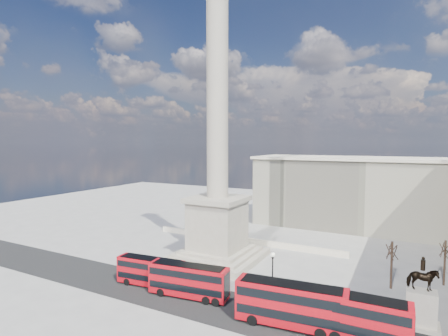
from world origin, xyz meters
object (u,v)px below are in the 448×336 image
Objects in this scene: nelsons_column at (217,185)px; pedestrian_walking at (258,294)px; red_bus_c at (291,304)px; victorian_lamp at (273,273)px; red_bus_a at (151,272)px; red_bus_b at (189,280)px; pedestrian_standing at (344,301)px; equestrian_statue at (421,303)px; pedestrian_crossing at (303,299)px; red_bus_d at (350,316)px.

pedestrian_walking is (12.11, -11.50, -12.05)m from nelsons_column.
red_bus_c is 6.20m from victorian_lamp.
red_bus_b reaches higher than red_bus_a.
nelsons_column is 4.12× the size of red_bus_c.
red_bus_a reaches higher than pedestrian_standing.
equestrian_statue reaches higher than red_bus_c.
pedestrian_crossing is (-0.07, 5.33, -1.59)m from red_bus_c.
red_bus_c is at bearing -177.05° from red_bus_d.
red_bus_b is at bearing 83.97° from pedestrian_crossing.
pedestrian_walking is (-18.06, -2.34, -1.83)m from equestrian_statue.
nelsons_column reaches higher than pedestrian_standing.
red_bus_a is 26.50m from red_bus_d.
red_bus_a is at bearing 176.64° from red_bus_d.
nelsons_column is at bearing 133.01° from red_bus_c.
nelsons_column is 26.52m from pedestrian_standing.
red_bus_a is 5.17× the size of pedestrian_standing.
red_bus_c is at bearing -41.44° from nelsons_column.
nelsons_column is 28.64× the size of pedestrian_walking.
equestrian_statue reaches higher than pedestrian_crossing.
victorian_lamp is at bearing 155.36° from red_bus_d.
red_bus_b is 1.38× the size of equestrian_statue.
victorian_lamp is at bearing -173.77° from equestrian_statue.
red_bus_b is at bearing -9.23° from red_bus_a.
red_bus_b is 19.88m from red_bus_d.
pedestrian_standing reaches higher than pedestrian_walking.
red_bus_c reaches higher than red_bus_a.
red_bus_c is at bearing 13.65° from pedestrian_standing.
equestrian_statue is at bearing 3.27° from red_bus_a.
red_bus_c is 7.18m from pedestrian_walking.
red_bus_c is 8.52m from pedestrian_standing.
red_bus_d reaches higher than pedestrian_crossing.
pedestrian_crossing is (5.55, 1.18, 0.07)m from pedestrian_walking.
equestrian_statue reaches higher than pedestrian_walking.
victorian_lamp reaches higher than red_bus_c.
red_bus_a is 6.62m from red_bus_b.
red_bus_a is at bearing 155.78° from pedestrian_walking.
red_bus_d reaches higher than red_bus_b.
red_bus_d is at bearing -1.34° from red_bus_c.
nelsons_column is at bearing 141.74° from victorian_lamp.
red_bus_d is (26.48, -0.97, 0.36)m from red_bus_a.
nelsons_column is 4.62× the size of red_bus_b.
red_bus_d is at bearing 58.85° from pedestrian_standing.
pedestrian_walking is 0.90× the size of pedestrian_standing.
pedestrian_crossing is (17.66, -10.32, -11.97)m from nelsons_column.
red_bus_d is at bearing -136.78° from equestrian_statue.
nelsons_column reaches higher than pedestrian_walking.
nelsons_column is 30.08m from red_bus_d.
pedestrian_crossing is (-4.43, -1.83, -0.02)m from pedestrian_standing.
equestrian_statue is (12.44, 6.49, 0.17)m from red_bus_c.
red_bus_a is 5.28× the size of pedestrian_crossing.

